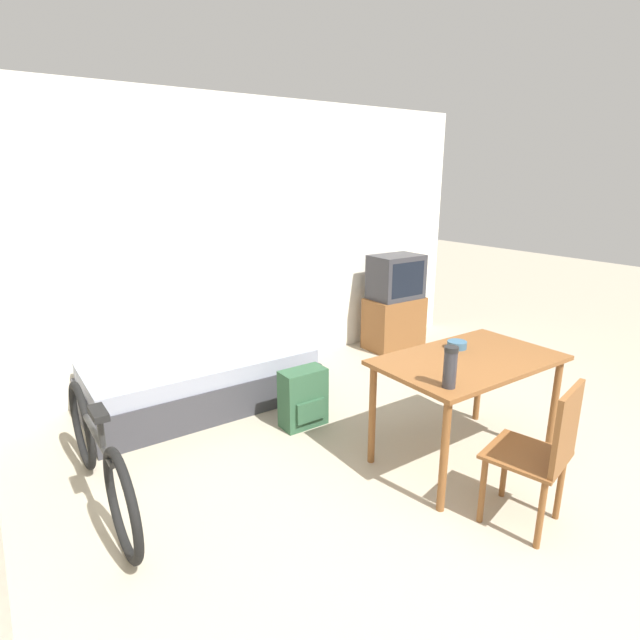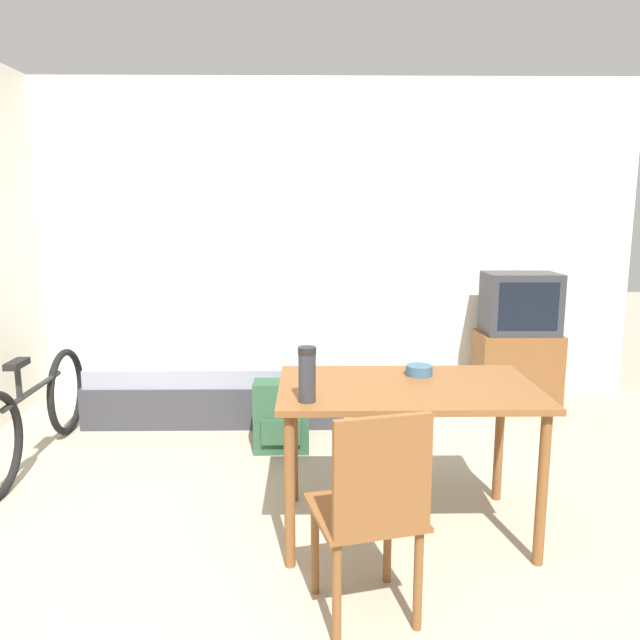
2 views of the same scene
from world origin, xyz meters
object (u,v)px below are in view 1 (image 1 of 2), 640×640
at_px(tv, 395,304).
at_px(backpack, 303,398).
at_px(thermos_flask, 451,365).
at_px(daybed, 201,381).
at_px(dining_table, 468,371).
at_px(bicycle, 99,458).
at_px(wooden_chair, 544,450).
at_px(mate_bowl, 457,345).

distance_m(tv, backpack, 2.20).
bearing_deg(thermos_flask, daybed, 108.38).
relative_size(dining_table, backpack, 2.63).
distance_m(dining_table, bicycle, 2.45).
height_order(dining_table, wooden_chair, wooden_chair).
height_order(dining_table, mate_bowl, mate_bowl).
height_order(daybed, bicycle, bicycle).
height_order(bicycle, backpack, bicycle).
bearing_deg(tv, dining_table, -121.01).
bearing_deg(tv, daybed, -176.02).
xyz_separation_m(tv, bicycle, (-3.50, -1.18, -0.21)).
bearing_deg(thermos_flask, dining_table, 27.30).
bearing_deg(tv, mate_bowl, -121.52).
relative_size(mate_bowl, backpack, 0.29).
relative_size(bicycle, backpack, 3.48).
distance_m(tv, thermos_flask, 2.93).
bearing_deg(wooden_chair, tv, 62.15).
relative_size(bicycle, mate_bowl, 12.06).
distance_m(wooden_chair, backpack, 1.87).
distance_m(mate_bowl, backpack, 1.29).
relative_size(tv, thermos_flask, 4.36).
relative_size(tv, mate_bowl, 7.91).
bearing_deg(dining_table, tv, 58.99).
bearing_deg(backpack, wooden_chair, -76.34).
height_order(dining_table, bicycle, dining_table).
xyz_separation_m(bicycle, thermos_flask, (1.76, -1.15, 0.58)).
relative_size(tv, bicycle, 0.66).
relative_size(wooden_chair, bicycle, 0.53).
distance_m(tv, mate_bowl, 2.23).
bearing_deg(daybed, backpack, -57.98).
xyz_separation_m(daybed, bicycle, (-1.05, -1.01, 0.10)).
bearing_deg(bicycle, mate_bowl, -16.85).
bearing_deg(wooden_chair, mate_bowl, 70.45).
relative_size(wooden_chair, mate_bowl, 6.45).
height_order(daybed, mate_bowl, mate_bowl).
distance_m(wooden_chair, mate_bowl, 1.03).
height_order(wooden_chair, thermos_flask, thermos_flask).
relative_size(tv, wooden_chair, 1.23).
relative_size(thermos_flask, backpack, 0.52).
height_order(tv, wooden_chair, tv).
bearing_deg(daybed, wooden_chair, -69.92).
height_order(bicycle, mate_bowl, mate_bowl).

